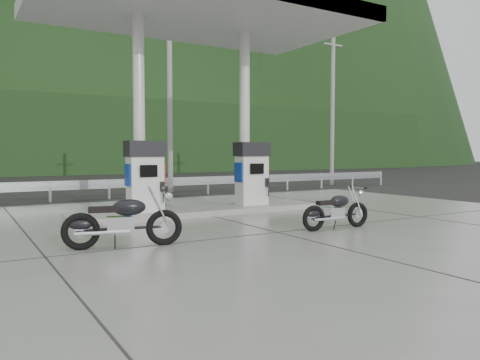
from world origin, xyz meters
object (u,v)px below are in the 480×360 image
gas_pump_right (252,174)px  motorcycle_left (123,221)px  gas_pump_left (145,177)px  motorcycle_right (336,211)px

gas_pump_right → motorcycle_left: gas_pump_right is taller
gas_pump_left → gas_pump_right: 3.20m
gas_pump_left → motorcycle_left: gas_pump_left is taller
motorcycle_left → motorcycle_right: (4.55, -0.43, -0.06)m
gas_pump_left → motorcycle_left: size_ratio=0.94×
gas_pump_right → motorcycle_right: gas_pump_right is taller
motorcycle_left → motorcycle_right: motorcycle_left is taller
motorcycle_left → motorcycle_right: size_ratio=1.16×
gas_pump_left → motorcycle_left: bearing=-115.4°
motorcycle_left → motorcycle_right: 4.57m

